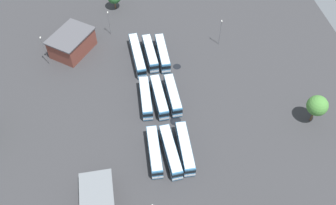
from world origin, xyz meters
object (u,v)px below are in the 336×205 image
object	(u,v)px
bus_row0_slot2	(154,151)
maintenance_shelter	(96,193)
lamp_post_near_entrance	(220,32)
depot_building	(72,43)
lamp_post_by_building	(45,50)
bus_row0_slot0	(185,148)
bus_row1_slot2	(146,98)
bus_row2_slot1	(150,53)
tree_west_edge	(317,106)
bus_row1_slot0	(173,95)
bus_row0_slot1	(171,151)
bus_row2_slot2	(137,55)
bus_row1_slot1	(159,97)
bus_row2_slot0	(162,53)
lamp_post_mid_lot	(109,22)

from	to	relation	value
bus_row0_slot2	maintenance_shelter	size ratio (longest dim) A/B	1.20
bus_row0_slot2	lamp_post_near_entrance	distance (m)	41.78
depot_building	lamp_post_by_building	size ratio (longest dim) A/B	1.59
bus_row0_slot0	bus_row1_slot2	size ratio (longest dim) A/B	1.06
bus_row0_slot0	maintenance_shelter	distance (m)	21.55
bus_row2_slot1	depot_building	distance (m)	22.23
maintenance_shelter	tree_west_edge	bearing A→B (deg)	-75.46
bus_row0_slot0	bus_row2_slot1	bearing A→B (deg)	7.37
bus_row1_slot0	depot_building	distance (m)	33.60
bus_row0_slot1	maintenance_shelter	xyz separation A→B (m)	(-8.36, 16.32, 1.61)
bus_row1_slot2	depot_building	distance (m)	28.84
bus_row2_slot1	depot_building	world-z (taller)	depot_building
bus_row1_slot0	maintenance_shelter	xyz separation A→B (m)	(-24.60, 19.35, 1.61)
depot_building	lamp_post_by_building	bearing A→B (deg)	123.08
bus_row0_slot1	depot_building	distance (m)	44.41
bus_row2_slot2	maintenance_shelter	size ratio (longest dim) A/B	1.52
bus_row1_slot0	bus_row1_slot1	world-z (taller)	same
bus_row2_slot1	lamp_post_near_entrance	xyz separation A→B (m)	(2.98, -20.38, 2.72)
bus_row0_slot1	bus_row2_slot1	distance (m)	32.26
bus_row1_slot0	bus_row2_slot0	size ratio (longest dim) A/B	0.93
bus_row2_slot1	lamp_post_by_building	world-z (taller)	lamp_post_by_building
lamp_post_near_entrance	bus_row2_slot1	bearing A→B (deg)	98.33
bus_row2_slot0	maintenance_shelter	distance (m)	44.48
bus_row2_slot1	lamp_post_by_building	bearing A→B (deg)	86.09
bus_row0_slot1	bus_row0_slot2	distance (m)	3.57
bus_row2_slot2	bus_row2_slot1	bearing A→B (deg)	-84.69
bus_row2_slot0	lamp_post_near_entrance	distance (m)	17.52
bus_row1_slot2	bus_row1_slot0	bearing A→B (deg)	-90.27
tree_west_edge	maintenance_shelter	bearing A→B (deg)	104.54
lamp_post_mid_lot	maintenance_shelter	bearing A→B (deg)	174.53
bus_row0_slot0	lamp_post_near_entrance	xyz separation A→B (m)	(34.86, -16.26, 2.72)
bus_row1_slot2	lamp_post_mid_lot	bearing A→B (deg)	14.91
maintenance_shelter	tree_west_edge	size ratio (longest dim) A/B	1.25
bus_row2_slot1	bus_row1_slot2	bearing A→B (deg)	169.49
maintenance_shelter	lamp_post_near_entrance	bearing A→B (deg)	-39.47
maintenance_shelter	lamp_post_mid_lot	world-z (taller)	lamp_post_mid_lot
bus_row2_slot0	bus_row2_slot2	distance (m)	6.98
bus_row1_slot0	depot_building	size ratio (longest dim) A/B	0.80
bus_row1_slot0	bus_row2_slot2	world-z (taller)	same
bus_row0_slot0	bus_row2_slot0	distance (m)	31.50
bus_row2_slot0	lamp_post_mid_lot	xyz separation A→B (m)	(12.56, 13.86, 2.44)
bus_row1_slot2	tree_west_edge	bearing A→B (deg)	-106.16
bus_row1_slot1	bus_row2_slot1	world-z (taller)	same
bus_row2_slot2	lamp_post_near_entrance	distance (m)	24.34
bus_row0_slot0	tree_west_edge	world-z (taller)	tree_west_edge
bus_row1_slot1	bus_row0_slot2	bearing A→B (deg)	168.66
bus_row1_slot2	tree_west_edge	size ratio (longest dim) A/B	1.48
lamp_post_near_entrance	bus_row2_slot0	bearing A→B (deg)	101.22
bus_row1_slot2	lamp_post_mid_lot	distance (m)	29.23
maintenance_shelter	bus_row1_slot1	bearing A→B (deg)	-33.02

